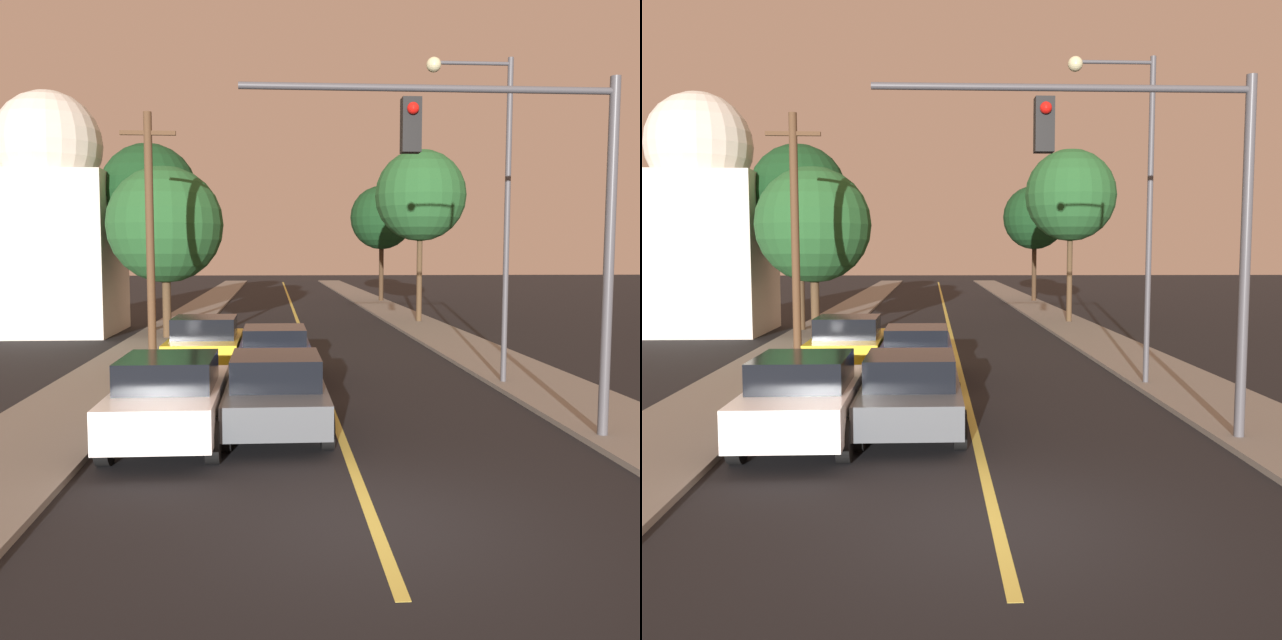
{
  "view_description": "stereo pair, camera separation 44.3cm",
  "coord_description": "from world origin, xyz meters",
  "views": [
    {
      "loc": [
        -1.23,
        -8.43,
        3.32
      ],
      "look_at": [
        0.0,
        9.9,
        1.6
      ],
      "focal_mm": 40.0,
      "sensor_mm": 36.0,
      "label": 1
    },
    {
      "loc": [
        -0.79,
        -8.45,
        3.32
      ],
      "look_at": [
        0.0,
        9.9,
        1.6
      ],
      "focal_mm": 40.0,
      "sensor_mm": 36.0,
      "label": 2
    }
  ],
  "objects": [
    {
      "name": "traffic_signal_mast",
      "position": [
        3.02,
        3.58,
        4.43
      ],
      "size": [
        6.45,
        0.42,
        6.19
      ],
      "color": "#47474C",
      "rests_on": "ground"
    },
    {
      "name": "tree_right_near",
      "position": [
        5.7,
        24.81,
        6.0
      ],
      "size": [
        4.25,
        4.25,
        8.02
      ],
      "color": "#4C3823",
      "rests_on": "ground"
    },
    {
      "name": "car_near_lane_front",
      "position": [
        -1.18,
        4.64,
        0.76
      ],
      "size": [
        1.95,
        4.2,
        1.48
      ],
      "color": "#474C51",
      "rests_on": "ground"
    },
    {
      "name": "tree_left_near",
      "position": [
        -6.28,
        21.65,
        5.8
      ],
      "size": [
        3.98,
        3.98,
        7.7
      ],
      "color": "#4C3823",
      "rests_on": "ground"
    },
    {
      "name": "utility_pole_left",
      "position": [
        -4.8,
        12.86,
        3.91
      ],
      "size": [
        1.6,
        0.24,
        7.27
      ],
      "color": "#513823",
      "rests_on": "ground"
    },
    {
      "name": "tree_right_far",
      "position": [
        6.16,
        39.56,
        5.7
      ],
      "size": [
        4.25,
        4.25,
        7.72
      ],
      "color": "#3D2B1C",
      "rests_on": "ground"
    },
    {
      "name": "domed_building_left",
      "position": [
        -10.31,
        21.79,
        4.66
      ],
      "size": [
        5.23,
        5.23,
        9.89
      ],
      "color": "beige",
      "rests_on": "ground"
    },
    {
      "name": "sidewalk_right",
      "position": [
        5.45,
        36.0,
        0.06
      ],
      "size": [
        2.5,
        80.0,
        0.12
      ],
      "color": "gray",
      "rests_on": "ground"
    },
    {
      "name": "tree_left_far",
      "position": [
        -5.26,
        19.03,
        4.39
      ],
      "size": [
        4.39,
        4.39,
        6.48
      ],
      "color": "#4C3823",
      "rests_on": "ground"
    },
    {
      "name": "car_near_lane_second",
      "position": [
        -1.18,
        9.98,
        0.76
      ],
      "size": [
        1.91,
        4.26,
        1.43
      ],
      "color": "navy",
      "rests_on": "ground"
    },
    {
      "name": "streetlamp_right",
      "position": [
        4.08,
        8.9,
        5.15
      ],
      "size": [
        2.13,
        0.36,
        7.91
      ],
      "color": "#47474C",
      "rests_on": "ground"
    },
    {
      "name": "car_outer_lane_front",
      "position": [
        -3.02,
        3.98,
        0.81
      ],
      "size": [
        1.91,
        4.27,
        1.55
      ],
      "color": "white",
      "rests_on": "ground"
    },
    {
      "name": "ground_plane",
      "position": [
        0.0,
        0.0,
        0.0
      ],
      "size": [
        200.0,
        200.0,
        0.0
      ],
      "primitive_type": "plane",
      "color": "black"
    },
    {
      "name": "car_outer_lane_second",
      "position": [
        -3.02,
        10.7,
        0.83
      ],
      "size": [
        1.97,
        4.03,
        1.64
      ],
      "color": "gold",
      "rests_on": "ground"
    },
    {
      "name": "road_surface",
      "position": [
        0.0,
        36.0,
        0.01
      ],
      "size": [
        8.4,
        80.0,
        0.01
      ],
      "color": "black",
      "rests_on": "ground"
    },
    {
      "name": "sidewalk_left",
      "position": [
        -5.45,
        36.0,
        0.06
      ],
      "size": [
        2.5,
        80.0,
        0.12
      ],
      "color": "gray",
      "rests_on": "ground"
    }
  ]
}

